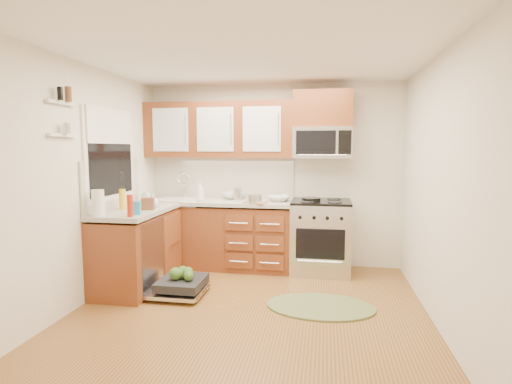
% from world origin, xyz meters
% --- Properties ---
extents(floor, '(3.50, 3.50, 0.00)m').
position_xyz_m(floor, '(0.00, 0.00, 0.00)').
color(floor, brown).
rests_on(floor, ground).
extents(ceiling, '(3.50, 3.50, 0.00)m').
position_xyz_m(ceiling, '(0.00, 0.00, 2.50)').
color(ceiling, white).
rests_on(ceiling, ground).
extents(wall_back, '(3.50, 0.04, 2.50)m').
position_xyz_m(wall_back, '(0.00, 1.75, 1.25)').
color(wall_back, silver).
rests_on(wall_back, ground).
extents(wall_front, '(3.50, 0.04, 2.50)m').
position_xyz_m(wall_front, '(0.00, -1.75, 1.25)').
color(wall_front, silver).
rests_on(wall_front, ground).
extents(wall_left, '(0.04, 3.50, 2.50)m').
position_xyz_m(wall_left, '(-1.75, 0.00, 1.25)').
color(wall_left, silver).
rests_on(wall_left, ground).
extents(wall_right, '(0.04, 3.50, 2.50)m').
position_xyz_m(wall_right, '(1.75, 0.00, 1.25)').
color(wall_right, silver).
rests_on(wall_right, ground).
extents(base_cabinet_back, '(2.05, 0.60, 0.85)m').
position_xyz_m(base_cabinet_back, '(-0.73, 1.45, 0.42)').
color(base_cabinet_back, '#5D2B15').
rests_on(base_cabinet_back, ground).
extents(base_cabinet_left, '(0.60, 1.25, 0.85)m').
position_xyz_m(base_cabinet_left, '(-1.45, 0.52, 0.42)').
color(base_cabinet_left, '#5D2B15').
rests_on(base_cabinet_left, ground).
extents(countertop_back, '(2.07, 0.64, 0.05)m').
position_xyz_m(countertop_back, '(-0.72, 1.44, 0.90)').
color(countertop_back, beige).
rests_on(countertop_back, base_cabinet_back).
extents(countertop_left, '(0.64, 1.27, 0.05)m').
position_xyz_m(countertop_left, '(-1.44, 0.53, 0.90)').
color(countertop_left, beige).
rests_on(countertop_left, base_cabinet_left).
extents(backsplash_back, '(2.05, 0.02, 0.57)m').
position_xyz_m(backsplash_back, '(-0.73, 1.74, 1.21)').
color(backsplash_back, '#B1AB9F').
rests_on(backsplash_back, ground).
extents(backsplash_left, '(0.02, 1.25, 0.57)m').
position_xyz_m(backsplash_left, '(-1.74, 0.52, 1.21)').
color(backsplash_left, '#B1AB9F').
rests_on(backsplash_left, ground).
extents(upper_cabinets, '(2.05, 0.35, 0.75)m').
position_xyz_m(upper_cabinets, '(-0.73, 1.57, 1.88)').
color(upper_cabinets, '#5D2B15').
rests_on(upper_cabinets, ground).
extents(cabinet_over_mw, '(0.76, 0.35, 0.47)m').
position_xyz_m(cabinet_over_mw, '(0.68, 1.57, 2.13)').
color(cabinet_over_mw, '#5D2B15').
rests_on(cabinet_over_mw, ground).
extents(range, '(0.76, 0.64, 0.95)m').
position_xyz_m(range, '(0.68, 1.43, 0.47)').
color(range, silver).
rests_on(range, ground).
extents(microwave, '(0.76, 0.38, 0.40)m').
position_xyz_m(microwave, '(0.68, 1.55, 1.70)').
color(microwave, silver).
rests_on(microwave, ground).
extents(sink, '(0.62, 0.50, 0.26)m').
position_xyz_m(sink, '(-1.25, 1.42, 0.80)').
color(sink, white).
rests_on(sink, ground).
extents(dishwasher, '(0.70, 0.60, 0.20)m').
position_xyz_m(dishwasher, '(-0.86, 0.30, 0.10)').
color(dishwasher, silver).
rests_on(dishwasher, ground).
extents(window, '(0.03, 1.05, 1.05)m').
position_xyz_m(window, '(-1.74, 0.50, 1.55)').
color(window, white).
rests_on(window, ground).
extents(window_blind, '(0.02, 0.96, 0.40)m').
position_xyz_m(window_blind, '(-1.71, 0.50, 1.88)').
color(window_blind, white).
rests_on(window_blind, ground).
extents(shelf_upper, '(0.04, 0.40, 0.03)m').
position_xyz_m(shelf_upper, '(-1.72, -0.35, 2.05)').
color(shelf_upper, white).
rests_on(shelf_upper, ground).
extents(shelf_lower, '(0.04, 0.40, 0.03)m').
position_xyz_m(shelf_lower, '(-1.72, -0.35, 1.75)').
color(shelf_lower, white).
rests_on(shelf_lower, ground).
extents(rug, '(1.31, 1.11, 0.02)m').
position_xyz_m(rug, '(0.70, 0.22, 0.01)').
color(rug, olive).
rests_on(rug, ground).
extents(skillet, '(0.31, 0.31, 0.04)m').
position_xyz_m(skillet, '(0.56, 1.36, 0.97)').
color(skillet, black).
rests_on(skillet, range).
extents(stock_pot, '(0.21, 0.21, 0.12)m').
position_xyz_m(stock_pot, '(-0.17, 1.22, 0.98)').
color(stock_pot, silver).
rests_on(stock_pot, countertop_back).
extents(cutting_board, '(0.32, 0.25, 0.02)m').
position_xyz_m(cutting_board, '(-0.15, 1.22, 0.93)').
color(cutting_board, '#A16F4A').
rests_on(cutting_board, countertop_back).
extents(canister, '(0.13, 0.13, 0.17)m').
position_xyz_m(canister, '(-0.44, 1.45, 1.01)').
color(canister, silver).
rests_on(canister, countertop_back).
extents(paper_towel_roll, '(0.15, 0.15, 0.28)m').
position_xyz_m(paper_towel_roll, '(-1.60, -0.01, 1.06)').
color(paper_towel_roll, white).
rests_on(paper_towel_roll, countertop_left).
extents(mustard_bottle, '(0.09, 0.09, 0.23)m').
position_xyz_m(mustard_bottle, '(-1.58, 0.46, 1.04)').
color(mustard_bottle, yellow).
rests_on(mustard_bottle, countertop_left).
extents(red_bottle, '(0.08, 0.08, 0.23)m').
position_xyz_m(red_bottle, '(-1.25, 0.00, 1.04)').
color(red_bottle, '#AE220E').
rests_on(red_bottle, countertop_left).
extents(wooden_box, '(0.16, 0.13, 0.14)m').
position_xyz_m(wooden_box, '(-1.28, 0.48, 0.99)').
color(wooden_box, brown).
rests_on(wooden_box, countertop_left).
extents(blue_carton, '(0.10, 0.08, 0.14)m').
position_xyz_m(blue_carton, '(-1.25, 0.13, 1.00)').
color(blue_carton, '#2888BC').
rests_on(blue_carton, countertop_left).
extents(bowl_a, '(0.35, 0.35, 0.07)m').
position_xyz_m(bowl_a, '(0.12, 1.45, 0.96)').
color(bowl_a, '#999999').
rests_on(bowl_a, countertop_back).
extents(bowl_b, '(0.37, 0.37, 0.09)m').
position_xyz_m(bowl_b, '(-0.53, 1.60, 0.97)').
color(bowl_b, '#999999').
rests_on(bowl_b, countertop_back).
extents(cup, '(0.13, 0.13, 0.09)m').
position_xyz_m(cup, '(0.20, 1.55, 0.97)').
color(cup, '#999999').
rests_on(cup, countertop_back).
extents(soap_bottle_a, '(0.12, 0.12, 0.26)m').
position_xyz_m(soap_bottle_a, '(-0.91, 1.28, 1.06)').
color(soap_bottle_a, '#999999').
rests_on(soap_bottle_a, countertop_back).
extents(soap_bottle_b, '(0.08, 0.09, 0.19)m').
position_xyz_m(soap_bottle_b, '(-1.57, 1.05, 1.02)').
color(soap_bottle_b, '#999999').
rests_on(soap_bottle_b, countertop_left).
extents(soap_bottle_c, '(0.15, 0.15, 0.17)m').
position_xyz_m(soap_bottle_c, '(-1.28, 0.63, 1.01)').
color(soap_bottle_c, '#999999').
rests_on(soap_bottle_c, countertop_left).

